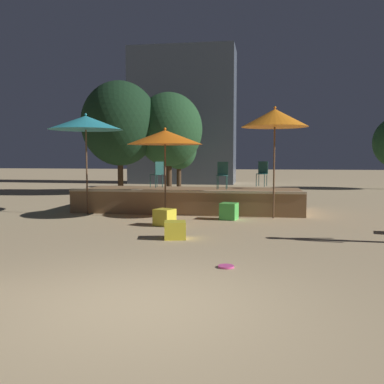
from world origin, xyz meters
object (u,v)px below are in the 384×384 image
bistro_chair_1 (262,171)px  background_tree_1 (120,124)px  cube_seat_4 (175,230)px  frisbee_disc (226,266)px  cube_seat_2 (170,208)px  bistro_chair_0 (223,173)px  patio_umbrella_1 (86,123)px  background_tree_3 (169,130)px  cube_seat_0 (165,217)px  cube_seat_1 (229,211)px  patio_umbrella_0 (275,118)px  patio_umbrella_2 (165,137)px  bistro_chair_2 (158,172)px  background_tree_2 (179,150)px

bistro_chair_1 → background_tree_1: size_ratio=0.16×
cube_seat_4 → frisbee_disc: bearing=-60.4°
cube_seat_2 → bistro_chair_1: 3.82m
cube_seat_2 → bistro_chair_0: size_ratio=0.65×
patio_umbrella_1 → background_tree_3: (0.96, 8.34, 0.30)m
cube_seat_2 → bistro_chair_0: (1.69, 0.47, 1.16)m
cube_seat_0 → cube_seat_1: bearing=40.3°
bistro_chair_1 → cube_seat_4: bearing=-90.5°
patio_umbrella_0 → background_tree_3: (-5.04, 8.34, 0.23)m
patio_umbrella_0 → cube_seat_1: (-1.33, -0.49, -2.79)m
patio_umbrella_1 → frisbee_disc: bearing=-50.5°
cube_seat_0 → background_tree_1: background_tree_1 is taller
patio_umbrella_1 → bistro_chair_0: 4.74m
bistro_chair_1 → background_tree_1: (-7.05, 5.05, 2.18)m
patio_umbrella_0 → patio_umbrella_2: patio_umbrella_0 is taller
cube_seat_1 → background_tree_3: background_tree_3 is taller
cube_seat_4 → frisbee_disc: 2.75m
patio_umbrella_2 → patio_umbrella_1: bearing=174.0°
patio_umbrella_0 → patio_umbrella_2: bearing=-175.2°
cube_seat_1 → patio_umbrella_0: bearing=20.4°
patio_umbrella_0 → frisbee_disc: patio_umbrella_0 is taller
patio_umbrella_0 → bistro_chair_1: patio_umbrella_0 is taller
bistro_chair_2 → cube_seat_2: bearing=75.3°
bistro_chair_1 → background_tree_3: 7.75m
patio_umbrella_0 → cube_seat_0: bearing=-147.6°
patio_umbrella_2 → bistro_chair_0: patio_umbrella_2 is taller
cube_seat_4 → bistro_chair_0: bearing=81.6°
background_tree_3 → cube_seat_1: bearing=-67.2°
patio_umbrella_1 → background_tree_3: size_ratio=0.64×
bistro_chair_2 → background_tree_3: (-1.12, 7.12, 1.91)m
frisbee_disc → patio_umbrella_0: bearing=80.9°
patio_umbrella_0 → bistro_chair_0: 2.53m
frisbee_disc → background_tree_2: size_ratio=0.08×
patio_umbrella_1 → cube_seat_1: patio_umbrella_1 is taller
background_tree_3 → cube_seat_4: bearing=-77.3°
bistro_chair_1 → frisbee_disc: bistro_chair_1 is taller
cube_seat_1 → background_tree_1: bearing=127.0°
bistro_chair_2 → background_tree_1: size_ratio=0.16×
bistro_chair_2 → background_tree_2: background_tree_2 is taller
patio_umbrella_1 → bistro_chair_1: bearing=23.8°
bistro_chair_0 → background_tree_1: background_tree_1 is taller
patio_umbrella_0 → cube_seat_1: patio_umbrella_0 is taller
background_tree_2 → bistro_chair_2: bearing=-83.0°
background_tree_2 → background_tree_3: bearing=-86.6°
patio_umbrella_1 → bistro_chair_0: size_ratio=3.64×
patio_umbrella_0 → bistro_chair_2: patio_umbrella_0 is taller
cube_seat_2 → cube_seat_4: cube_seat_4 is taller
patio_umbrella_1 → cube_seat_2: 3.88m
patio_umbrella_1 → bistro_chair_2: size_ratio=3.64×
cube_seat_4 → bistro_chair_0: bistro_chair_0 is taller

